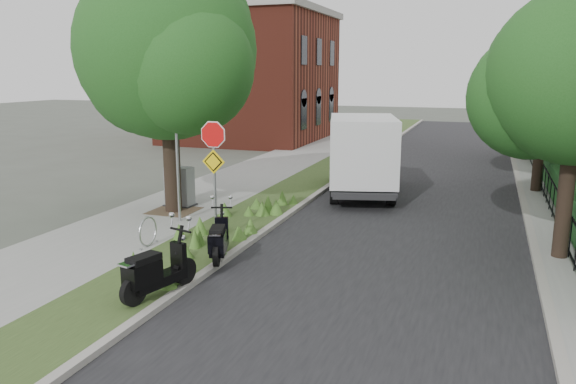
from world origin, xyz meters
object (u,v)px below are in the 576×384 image
(utility_cabinet, at_px, (180,187))
(scooter_near, at_px, (152,276))
(box_truck, at_px, (362,152))
(sign_assembly, at_px, (214,156))
(scooter_far, at_px, (219,243))

(utility_cabinet, bearing_deg, scooter_near, -63.64)
(box_truck, bearing_deg, utility_cabinet, -141.71)
(box_truck, xyz_separation_m, utility_cabinet, (-5.14, -4.06, -0.87))
(scooter_near, bearing_deg, box_truck, 81.13)
(sign_assembly, distance_m, utility_cabinet, 4.33)
(utility_cabinet, bearing_deg, box_truck, 38.29)
(sign_assembly, relative_size, scooter_near, 1.71)
(scooter_near, bearing_deg, scooter_far, 84.88)
(sign_assembly, xyz_separation_m, scooter_far, (0.86, -1.56, -1.80))
(sign_assembly, distance_m, box_truck, 7.40)
(scooter_near, xyz_separation_m, scooter_far, (0.22, 2.44, -0.04))
(box_truck, distance_m, utility_cabinet, 6.60)
(scooter_near, distance_m, scooter_far, 2.45)
(sign_assembly, height_order, utility_cabinet, sign_assembly)
(scooter_near, bearing_deg, utility_cabinet, 116.36)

